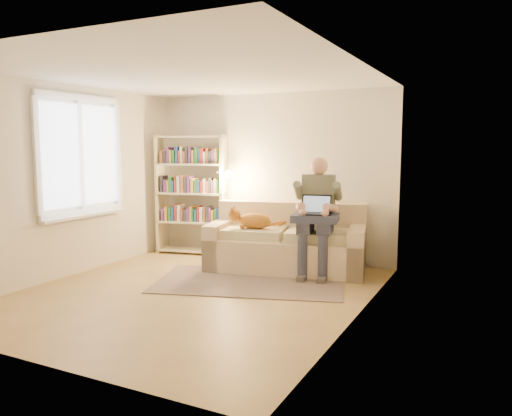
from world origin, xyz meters
The scene contains 14 objects.
floor centered at (0.00, 0.00, 0.00)m, with size 4.50×4.50×0.00m, color #9B7B46.
ceiling centered at (0.00, 0.00, 2.60)m, with size 4.00×4.50×0.02m, color white.
wall_left centered at (-2.00, 0.00, 1.30)m, with size 0.02×4.50×2.60m, color silver.
wall_right centered at (2.00, 0.00, 1.30)m, with size 0.02×4.50×2.60m, color silver.
wall_back centered at (0.00, 2.25, 1.30)m, with size 4.00×0.02×2.60m, color silver.
wall_front centered at (0.00, -2.25, 1.30)m, with size 4.00×0.02×2.60m, color silver.
window centered at (-1.95, 0.20, 1.38)m, with size 0.12×1.52×1.69m.
sofa centered at (0.55, 1.61, 0.34)m, with size 2.38×1.44×0.94m.
person centered at (1.02, 1.54, 0.91)m, with size 0.58×0.79×1.62m.
cat centered at (0.05, 1.36, 0.72)m, with size 0.74×0.37×0.28m.
blanket centered at (1.11, 1.39, 0.81)m, with size 0.61×0.50×0.10m, color #2B324C.
laptop centered at (1.11, 1.40, 0.93)m, with size 0.46×0.42×0.32m.
bookshelf centered at (-1.28, 1.90, 1.08)m, with size 1.34×0.53×1.96m.
rug centered at (0.39, 0.73, 0.01)m, with size 2.41×1.43×0.01m, color #7B6659.
Camera 1 is at (3.29, -4.95, 1.77)m, focal length 35.00 mm.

